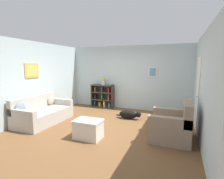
# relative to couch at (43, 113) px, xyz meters

# --- Properties ---
(ground_plane) EXTENTS (14.00, 14.00, 0.00)m
(ground_plane) POSITION_rel_couch_xyz_m (2.04, 0.50, -0.30)
(ground_plane) COLOR brown
(wall_back) EXTENTS (5.60, 0.13, 2.60)m
(wall_back) POSITION_rel_couch_xyz_m (2.04, 2.75, 1.00)
(wall_back) COLOR silver
(wall_back) RESTS_ON ground_plane
(wall_left) EXTENTS (0.13, 5.00, 2.60)m
(wall_left) POSITION_rel_couch_xyz_m (-0.51, 0.50, 1.01)
(wall_left) COLOR silver
(wall_left) RESTS_ON ground_plane
(wall_right) EXTENTS (0.16, 5.00, 2.60)m
(wall_right) POSITION_rel_couch_xyz_m (4.58, 0.52, 1.00)
(wall_right) COLOR silver
(wall_right) RESTS_ON ground_plane
(couch) EXTENTS (0.94, 1.84, 0.85)m
(couch) POSITION_rel_couch_xyz_m (0.00, 0.00, 0.00)
(couch) COLOR #ADA89E
(couch) RESTS_ON ground_plane
(bookshelf) EXTENTS (1.01, 0.29, 0.98)m
(bookshelf) POSITION_rel_couch_xyz_m (0.95, 2.56, 0.17)
(bookshelf) COLOR #42382D
(bookshelf) RESTS_ON ground_plane
(recliner_chair) EXTENTS (0.95, 1.02, 0.97)m
(recliner_chair) POSITION_rel_couch_xyz_m (3.94, 0.16, 0.05)
(recliner_chair) COLOR gray
(recliner_chair) RESTS_ON ground_plane
(coffee_table) EXTENTS (0.68, 0.48, 0.48)m
(coffee_table) POSITION_rel_couch_xyz_m (1.97, -0.57, -0.04)
(coffee_table) COLOR silver
(coffee_table) RESTS_ON ground_plane
(dog) EXTENTS (0.91, 0.27, 0.30)m
(dog) POSITION_rel_couch_xyz_m (2.49, 1.35, -0.14)
(dog) COLOR black
(dog) RESTS_ON ground_plane
(vase) EXTENTS (0.14, 0.14, 0.30)m
(vase) POSITION_rel_couch_xyz_m (1.00, 2.54, 0.85)
(vase) COLOR silver
(vase) RESTS_ON bookshelf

